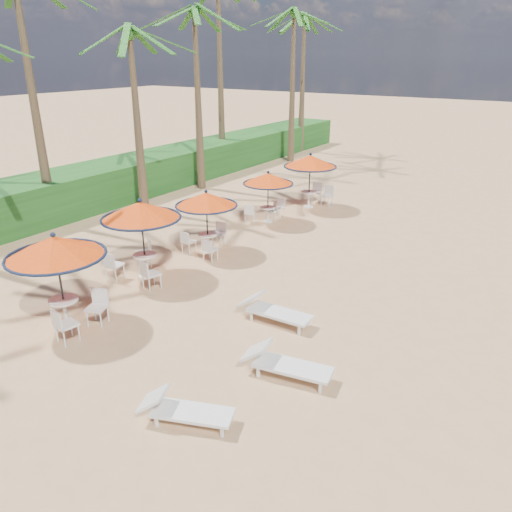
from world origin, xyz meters
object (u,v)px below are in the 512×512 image
(station_3, at_px, (268,185))
(lounger_mid, at_px, (284,363))
(station_2, at_px, (206,207))
(lounger_near, at_px, (183,409))
(station_0, at_px, (58,256))
(station_1, at_px, (140,220))
(station_4, at_px, (312,166))
(lounger_far, at_px, (272,310))

(station_3, bearing_deg, lounger_mid, -55.71)
(station_2, height_order, lounger_near, station_2)
(station_0, distance_m, station_1, 3.47)
(station_4, xyz_separation_m, lounger_mid, (5.85, -12.30, -1.61))
(station_4, bearing_deg, station_3, -98.63)
(station_1, relative_size, lounger_near, 1.34)
(station_4, bearing_deg, station_0, -90.37)
(station_0, bearing_deg, station_2, 92.60)
(lounger_near, height_order, lounger_mid, lounger_mid)
(station_2, distance_m, lounger_near, 9.27)
(lounger_near, bearing_deg, station_0, 145.74)
(station_0, relative_size, station_1, 1.00)
(lounger_mid, relative_size, lounger_far, 1.02)
(lounger_far, bearing_deg, station_2, 144.10)
(lounger_far, bearing_deg, station_3, 120.35)
(station_1, bearing_deg, station_2, 83.27)
(station_0, height_order, lounger_mid, station_0)
(station_1, bearing_deg, station_0, -79.68)
(station_3, bearing_deg, lounger_near, -64.97)
(station_2, height_order, station_3, station_2)
(lounger_near, bearing_deg, station_3, 93.67)
(lounger_mid, bearing_deg, station_0, -178.55)
(station_1, height_order, lounger_near, station_1)
(station_1, relative_size, station_3, 1.18)
(station_2, xyz_separation_m, lounger_mid, (6.22, -5.02, -1.36))
(station_0, xyz_separation_m, lounger_far, (4.40, 3.23, -1.66))
(lounger_mid, bearing_deg, station_3, 113.86)
(station_3, xyz_separation_m, station_4, (0.46, 3.04, 0.32))
(station_0, relative_size, station_3, 1.18)
(station_3, height_order, lounger_mid, station_3)
(station_2, relative_size, lounger_mid, 1.09)
(lounger_near, bearing_deg, station_4, 87.37)
(station_1, height_order, station_4, station_1)
(station_2, distance_m, station_3, 4.24)
(station_0, height_order, station_2, station_0)
(station_2, distance_m, lounger_far, 5.75)
(station_1, distance_m, lounger_mid, 7.09)
(lounger_mid, bearing_deg, station_1, 151.31)
(station_0, distance_m, lounger_far, 5.71)
(station_4, height_order, lounger_mid, station_4)
(station_1, xyz_separation_m, lounger_far, (5.02, -0.18, -1.58))
(station_4, height_order, lounger_near, station_4)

